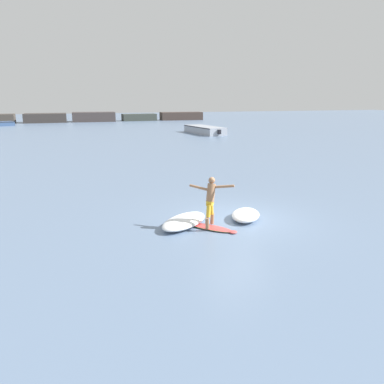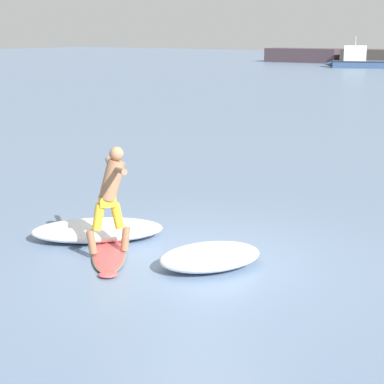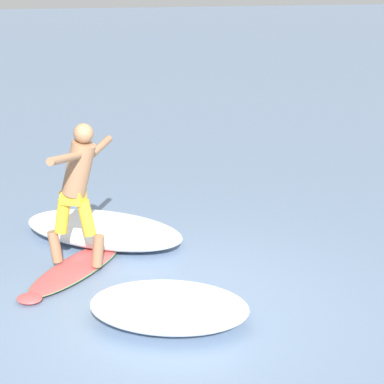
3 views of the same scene
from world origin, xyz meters
TOP-DOWN VIEW (x-y plane):
  - ground_plane at (0.00, 0.00)m, footprint 200.00×200.00m
  - rock_jetty_breakwater at (-6.81, 62.00)m, footprint 51.65×4.44m
  - surfboard at (-1.32, -0.75)m, footprint 1.60×1.75m
  - surfer at (-1.30, -0.67)m, footprint 1.33×1.10m
  - small_boat_offshore at (10.36, 32.89)m, footprint 3.43×8.59m
  - wave_foam_at_tail at (-2.12, -0.16)m, footprint 2.46×2.37m
  - wave_foam_at_nose at (0.30, -0.20)m, footprint 1.75×1.94m

SIDE VIEW (x-z plane):
  - ground_plane at x=0.00m, z-range 0.00..0.00m
  - surfboard at x=-1.32m, z-range -0.07..0.15m
  - wave_foam_at_tail at x=-2.12m, z-range 0.00..0.33m
  - wave_foam_at_nose at x=0.30m, z-range 0.00..0.35m
  - small_boat_offshore at x=10.36m, z-range 0.03..0.96m
  - rock_jetty_breakwater at x=-6.81m, z-range -0.08..1.67m
  - surfer at x=-1.30m, z-range 0.23..1.98m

